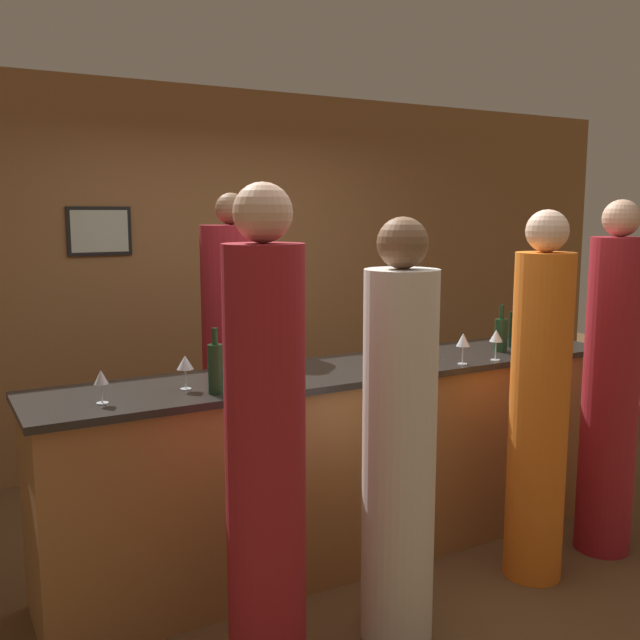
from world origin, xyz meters
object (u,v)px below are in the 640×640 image
(bartender, at_px, (234,368))
(guest_3, at_px, (611,390))
(guest_0, at_px, (266,454))
(wine_bottle_1, at_px, (501,334))
(wine_bottle_0, at_px, (515,329))
(wine_bottle_2, at_px, (215,368))
(guest_1, at_px, (539,408))
(guest_2, at_px, (399,447))

(bartender, height_order, guest_3, bartender)
(bartender, height_order, guest_0, bartender)
(bartender, relative_size, wine_bottle_1, 7.17)
(bartender, relative_size, wine_bottle_0, 6.88)
(guest_3, xyz_separation_m, wine_bottle_0, (-0.10, 0.64, 0.25))
(wine_bottle_2, bearing_deg, guest_1, -17.35)
(guest_3, bearing_deg, guest_0, -177.31)
(guest_3, bearing_deg, guest_2, -175.44)
(bartender, distance_m, wine_bottle_1, 1.63)
(guest_1, height_order, guest_3, guest_3)
(wine_bottle_1, height_order, wine_bottle_2, wine_bottle_2)
(guest_1, height_order, wine_bottle_0, guest_1)
(wine_bottle_1, bearing_deg, bartender, 145.39)
(guest_1, height_order, guest_2, guest_1)
(bartender, distance_m, guest_2, 1.62)
(wine_bottle_0, relative_size, wine_bottle_1, 1.04)
(bartender, distance_m, guest_3, 2.19)
(bartender, xyz_separation_m, guest_3, (1.60, -1.50, -0.01))
(guest_3, height_order, wine_bottle_1, guest_3)
(bartender, height_order, wine_bottle_0, bartender)
(guest_0, relative_size, wine_bottle_2, 6.56)
(wine_bottle_2, bearing_deg, guest_2, -43.69)
(guest_0, distance_m, guest_2, 0.63)
(guest_1, relative_size, wine_bottle_2, 6.24)
(guest_3, xyz_separation_m, wine_bottle_1, (-0.27, 0.58, 0.24))
(wine_bottle_0, bearing_deg, wine_bottle_2, -175.07)
(guest_2, bearing_deg, wine_bottle_1, 29.55)
(guest_2, distance_m, wine_bottle_0, 1.62)
(guest_2, height_order, wine_bottle_0, guest_2)
(guest_0, height_order, wine_bottle_1, guest_0)
(wine_bottle_1, bearing_deg, guest_0, -159.93)
(guest_0, relative_size, guest_3, 1.02)
(guest_1, bearing_deg, guest_2, -173.90)
(guest_0, bearing_deg, wine_bottle_1, 20.07)
(guest_3, relative_size, wine_bottle_2, 6.42)
(wine_bottle_0, bearing_deg, guest_0, -159.99)
(guest_1, relative_size, wine_bottle_0, 6.53)
(bartender, xyz_separation_m, wine_bottle_0, (1.50, -0.86, 0.25))
(wine_bottle_0, xyz_separation_m, wine_bottle_1, (-0.17, -0.06, -0.01))
(bartender, xyz_separation_m, guest_1, (1.04, -1.52, -0.03))
(wine_bottle_0, bearing_deg, wine_bottle_1, -160.70)
(wine_bottle_1, bearing_deg, wine_bottle_0, 19.30)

